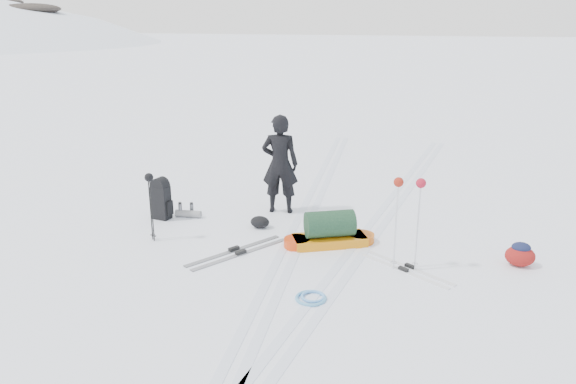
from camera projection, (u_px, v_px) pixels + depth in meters
name	position (u px, v px, depth m)	size (l,w,h in m)	color
ground	(292.00, 245.00, 9.70)	(200.00, 200.00, 0.00)	white
ski_tracks	(336.00, 230.00, 10.35)	(3.38, 17.97, 0.01)	silver
skier	(280.00, 164.00, 11.07)	(0.72, 0.47, 1.98)	black
pulk_sled	(330.00, 232.00, 9.66)	(1.64, 1.10, 0.61)	orange
expedition_rucksack	(164.00, 200.00, 10.87)	(0.91, 0.44, 0.83)	black
ski_poles_black	(150.00, 186.00, 9.62)	(0.16, 0.15, 1.23)	black
ski_poles_silver	(409.00, 193.00, 8.41)	(0.48, 0.18, 1.50)	silver
touring_skis_grey	(237.00, 252.00, 9.39)	(1.31, 1.76, 0.07)	gray
touring_skis_white	(407.00, 269.00, 8.77)	(1.51, 1.11, 0.06)	silver
rope_coil	(312.00, 297.00, 7.86)	(0.50, 0.50, 0.05)	#5099C3
small_daypack	(520.00, 255.00, 8.86)	(0.53, 0.44, 0.40)	maroon
thermos_pair	(186.00, 209.00, 11.06)	(0.29, 0.20, 0.29)	slate
stuff_sack	(260.00, 222.00, 10.47)	(0.43, 0.37, 0.22)	black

